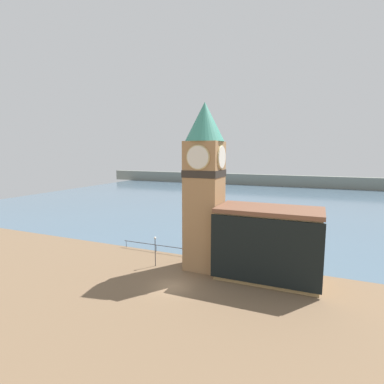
% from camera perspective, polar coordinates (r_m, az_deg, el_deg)
% --- Properties ---
extents(ground_plane, '(160.00, 160.00, 0.00)m').
position_cam_1_polar(ground_plane, '(35.89, -3.71, -17.54)').
color(ground_plane, brown).
extents(water, '(160.00, 120.00, 0.00)m').
position_cam_1_polar(water, '(101.34, 14.43, -1.28)').
color(water, slate).
rests_on(water, ground_plane).
extents(far_shoreline, '(180.00, 3.00, 5.00)m').
position_cam_1_polar(far_shoreline, '(140.46, 16.95, 2.08)').
color(far_shoreline, gray).
rests_on(far_shoreline, water).
extents(pier_railing, '(11.69, 0.08, 1.09)m').
position_cam_1_polar(pier_railing, '(47.14, -6.84, -10.09)').
color(pier_railing, '#333338').
rests_on(pier_railing, ground_plane).
extents(clock_tower, '(5.00, 5.00, 21.44)m').
position_cam_1_polar(clock_tower, '(38.49, 2.38, 1.81)').
color(clock_tower, '#9E754C').
rests_on(clock_tower, ground_plane).
extents(pier_building, '(12.30, 6.64, 8.70)m').
position_cam_1_polar(pier_building, '(37.58, 14.30, -9.45)').
color(pier_building, tan).
rests_on(pier_building, ground_plane).
extents(boat_near, '(4.67, 3.49, 1.42)m').
position_cam_1_polar(boat_near, '(55.24, 3.36, -7.86)').
color(boat_near, '#333856').
rests_on(boat_near, water).
extents(mooring_bollard_near, '(0.31, 0.31, 0.79)m').
position_cam_1_polar(mooring_bollard_near, '(42.81, 0.63, -12.64)').
color(mooring_bollard_near, black).
rests_on(mooring_bollard_near, ground_plane).
extents(lamp_post, '(0.32, 0.32, 4.06)m').
position_cam_1_polar(lamp_post, '(40.93, -7.04, -10.11)').
color(lamp_post, '#2D2D33').
rests_on(lamp_post, ground_plane).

